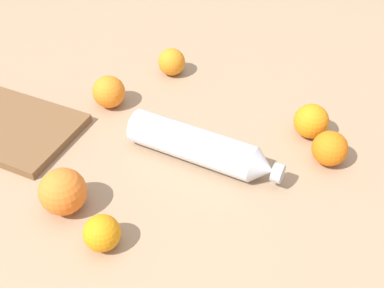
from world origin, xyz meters
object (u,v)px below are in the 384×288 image
(orange_4, at_px, (63,192))
(orange_1, at_px, (330,148))
(orange_3, at_px, (109,92))
(orange_5, at_px, (172,62))
(orange_0, at_px, (311,121))
(orange_2, at_px, (102,233))
(cutting_board, at_px, (6,126))
(water_bottle, at_px, (202,147))

(orange_4, bearing_deg, orange_1, 55.78)
(orange_3, relative_size, orange_5, 1.10)
(orange_3, bearing_deg, orange_4, -55.45)
(orange_3, bearing_deg, orange_5, 85.64)
(orange_0, relative_size, orange_3, 1.00)
(orange_0, height_order, orange_2, orange_0)
(orange_3, distance_m, cutting_board, 0.22)
(orange_1, distance_m, orange_5, 0.44)
(orange_2, bearing_deg, orange_5, 121.38)
(cutting_board, bearing_deg, orange_0, 23.17)
(orange_1, bearing_deg, water_bottle, -138.55)
(cutting_board, bearing_deg, orange_4, -27.30)
(orange_1, xyz_separation_m, orange_5, (-0.43, 0.02, -0.00))
(orange_0, xyz_separation_m, orange_4, (-0.21, -0.46, 0.01))
(orange_1, height_order, orange_4, orange_4)
(orange_4, bearing_deg, orange_5, 110.04)
(orange_4, xyz_separation_m, cutting_board, (-0.27, 0.05, -0.03))
(orange_4, height_order, orange_5, orange_4)
(water_bottle, bearing_deg, cutting_board, -166.36)
(orange_1, height_order, orange_5, orange_1)
(orange_1, height_order, orange_2, orange_1)
(orange_3, xyz_separation_m, orange_5, (0.01, 0.18, -0.00))
(water_bottle, bearing_deg, orange_0, 46.19)
(orange_3, bearing_deg, orange_0, 28.67)
(orange_2, distance_m, cutting_board, 0.38)
(orange_1, xyz_separation_m, orange_4, (-0.28, -0.41, 0.01))
(orange_2, bearing_deg, orange_1, 68.04)
(orange_1, height_order, orange_3, orange_3)
(orange_3, height_order, orange_4, orange_4)
(orange_4, xyz_separation_m, orange_5, (-0.16, 0.43, -0.01))
(orange_2, xyz_separation_m, orange_4, (-0.11, 0.01, 0.01))
(orange_2, distance_m, orange_5, 0.51)
(orange_0, xyz_separation_m, orange_5, (-0.37, -0.03, -0.00))
(orange_0, bearing_deg, orange_5, -175.97)
(orange_0, relative_size, orange_2, 1.16)
(orange_0, xyz_separation_m, cutting_board, (-0.48, -0.41, -0.03))
(orange_2, bearing_deg, orange_4, 175.84)
(orange_5, bearing_deg, orange_4, -69.96)
(orange_2, distance_m, orange_4, 0.11)
(orange_4, distance_m, cutting_board, 0.27)
(water_bottle, height_order, orange_0, orange_0)
(orange_2, relative_size, orange_5, 0.95)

